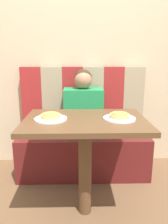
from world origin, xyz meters
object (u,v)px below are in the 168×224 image
plate_right (119,118)px  pizza_left (51,116)px  plate_left (51,119)px  person (83,106)px  pizza_right (119,115)px

plate_right → pizza_left: 0.49m
plate_right → pizza_left: pizza_left is taller
plate_left → pizza_left: pizza_left is taller
person → plate_left: 0.69m
pizza_left → plate_right: bearing=0.0°
pizza_right → pizza_left: bearing=180.0°
plate_right → pizza_right: (0.00, 0.00, 0.02)m
person → pizza_right: (0.24, -0.65, 0.07)m
pizza_left → pizza_right: size_ratio=1.00×
person → pizza_left: (-0.24, -0.65, 0.07)m
plate_right → pizza_left: (-0.49, 0.00, 0.02)m
pizza_right → plate_left: bearing=180.0°
plate_left → pizza_right: 0.49m
pizza_left → pizza_right: bearing=0.0°
person → plate_left: bearing=-110.6°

